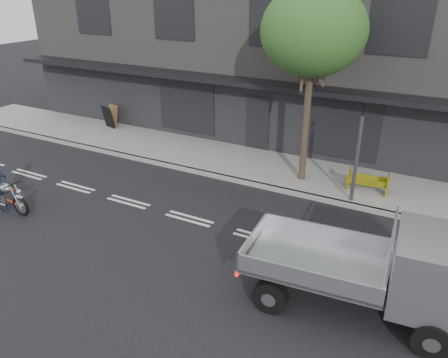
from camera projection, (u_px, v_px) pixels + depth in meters
ground at (189, 219)px, 13.56m from camera, size 80.00×80.00×0.00m
sidewalk at (252, 165)px, 17.30m from camera, size 32.00×3.20×0.15m
kerb at (234, 180)px, 16.02m from camera, size 32.00×0.20×0.15m
building_main at (312, 42)px, 20.95m from camera, size 26.00×10.00×8.00m
street_tree at (313, 31)px, 13.79m from camera, size 3.40×3.40×6.74m
traffic_light_pole at (357, 158)px, 13.77m from camera, size 0.12×0.12×3.50m
motorcycle at (4, 195)px, 13.83m from camera, size 2.07×0.60×1.07m
flatbed_ute at (413, 271)px, 9.02m from camera, size 5.02×2.38×2.26m
construction_barrier at (367, 183)px, 14.65m from camera, size 1.42×0.69×0.77m
sandwich_board at (108, 117)px, 21.10m from camera, size 0.76×0.59×1.07m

